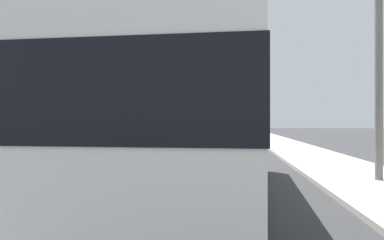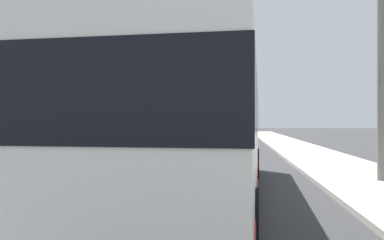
% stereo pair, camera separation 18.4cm
% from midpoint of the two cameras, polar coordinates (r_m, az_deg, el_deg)
% --- Properties ---
extents(sidewalk_curb, '(110.00, 3.60, 0.14)m').
position_cam_midpoint_polar(sidewalk_curb, '(15.37, 22.88, -7.13)').
color(sidewalk_curb, '#B2ADA3').
rests_on(sidewalk_curb, ground).
extents(lane_divider_line, '(110.00, 0.16, 0.01)m').
position_cam_midpoint_polar(lane_divider_line, '(15.04, -4.29, -7.55)').
color(lane_divider_line, silver).
rests_on(lane_divider_line, ground).
extents(coach_bus, '(12.47, 3.31, 3.18)m').
position_cam_midpoint_polar(coach_bus, '(9.47, 2.32, -0.91)').
color(coach_bus, silver).
rests_on(coach_bus, ground).
extents(car_side_street, '(4.54, 1.82, 1.44)m').
position_cam_midpoint_polar(car_side_street, '(26.88, 4.41, -2.82)').
color(car_side_street, gray).
rests_on(car_side_street, ground).
extents(car_ahead_same_lane, '(4.34, 1.95, 1.50)m').
position_cam_midpoint_polar(car_ahead_same_lane, '(38.76, 0.07, -2.00)').
color(car_ahead_same_lane, red).
rests_on(car_ahead_same_lane, ground).
extents(car_oncoming, '(4.27, 2.04, 1.52)m').
position_cam_midpoint_polar(car_oncoming, '(49.88, 6.56, -1.59)').
color(car_oncoming, silver).
rests_on(car_oncoming, ground).
extents(car_far_distant, '(4.44, 1.99, 1.43)m').
position_cam_midpoint_polar(car_far_distant, '(55.18, 0.77, -1.51)').
color(car_far_distant, '#2D7238').
rests_on(car_far_distant, ground).
extents(utility_pole, '(0.23, 0.23, 7.34)m').
position_cam_midpoint_polar(utility_pole, '(13.16, 26.55, 7.43)').
color(utility_pole, slate).
rests_on(utility_pole, ground).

